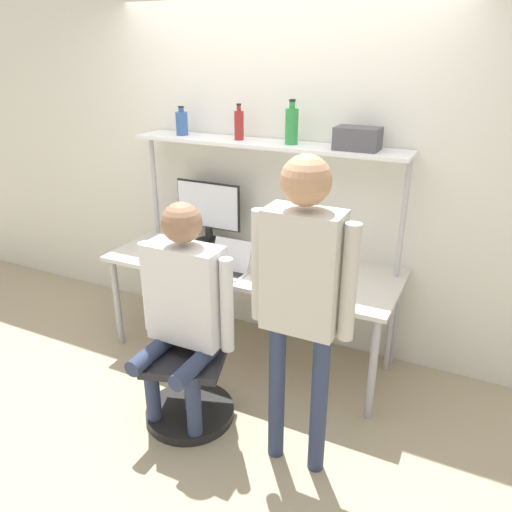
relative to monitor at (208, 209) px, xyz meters
The scene contains 14 objects.
ground_plane 1.31m from the monitor, 52.91° to the right, with size 12.00×12.00×0.00m, color tan.
wall_back 0.62m from the monitor, 21.21° to the left, with size 8.00×0.06×2.70m.
desk 0.64m from the monitor, 25.53° to the right, with size 2.11×0.79×0.75m.
shelf_unit 0.62m from the monitor, ahead, with size 2.01×0.31×1.58m.
monitor is the anchor object (origin of this frame).
laptop 0.63m from the monitor, 45.67° to the right, with size 0.28×0.22×0.21m.
cell_phone 0.85m from the monitor, 31.90° to the right, with size 0.07×0.15×0.01m.
office_chair 1.34m from the monitor, 66.20° to the right, with size 0.58×0.58×0.92m.
person_seated 1.17m from the monitor, 66.45° to the right, with size 0.62×0.47×1.41m.
person_standing 1.64m from the monitor, 42.60° to the right, with size 0.54×0.24×1.75m.
bottle_red 0.72m from the monitor, ahead, with size 0.07×0.07×0.25m.
bottle_blue 0.67m from the monitor, behind, with size 0.09×0.09×0.21m.
bottle_green 0.96m from the monitor, ahead, with size 0.09×0.09×0.29m.
storage_box 1.30m from the monitor, ahead, with size 0.28×0.18×0.14m.
Camera 1 is at (1.47, -2.52, 2.18)m, focal length 35.00 mm.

